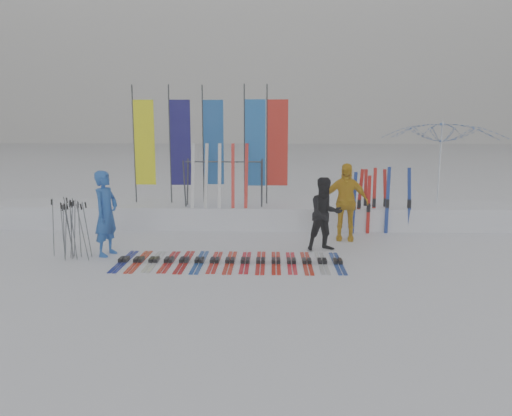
{
  "coord_description": "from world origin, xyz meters",
  "views": [
    {
      "loc": [
        0.53,
        -8.82,
        2.78
      ],
      "look_at": [
        0.2,
        1.6,
        1.0
      ],
      "focal_mm": 35.0,
      "sensor_mm": 36.0,
      "label": 1
    }
  ],
  "objects_px": {
    "tent_canopy": "(441,171)",
    "person_blue": "(106,213)",
    "person_yellow": "(345,202)",
    "person_black": "(325,214)",
    "ski_row": "(230,261)",
    "ski_rack": "(224,177)"
  },
  "relations": [
    {
      "from": "tent_canopy",
      "to": "person_blue",
      "type": "bearing_deg",
      "value": -156.17
    },
    {
      "from": "person_blue",
      "to": "person_yellow",
      "type": "distance_m",
      "value": 5.47
    },
    {
      "from": "person_black",
      "to": "person_blue",
      "type": "bearing_deg",
      "value": 169.58
    },
    {
      "from": "tent_canopy",
      "to": "ski_row",
      "type": "xyz_separation_m",
      "value": [
        -5.48,
        -4.1,
        -1.43
      ]
    },
    {
      "from": "person_yellow",
      "to": "ski_row",
      "type": "relative_size",
      "value": 0.41
    },
    {
      "from": "person_blue",
      "to": "tent_canopy",
      "type": "relative_size",
      "value": 0.55
    },
    {
      "from": "person_black",
      "to": "person_yellow",
      "type": "distance_m",
      "value": 1.17
    },
    {
      "from": "person_blue",
      "to": "ski_rack",
      "type": "xyz_separation_m",
      "value": [
        2.23,
        2.8,
        0.48
      ]
    },
    {
      "from": "person_yellow",
      "to": "ski_rack",
      "type": "height_order",
      "value": "person_yellow"
    },
    {
      "from": "person_black",
      "to": "ski_row",
      "type": "bearing_deg",
      "value": -169.24
    },
    {
      "from": "person_yellow",
      "to": "tent_canopy",
      "type": "relative_size",
      "value": 0.57
    },
    {
      "from": "person_blue",
      "to": "person_yellow",
      "type": "bearing_deg",
      "value": -57.77
    },
    {
      "from": "person_blue",
      "to": "person_black",
      "type": "xyz_separation_m",
      "value": [
        4.66,
        0.56,
        -0.09
      ]
    },
    {
      "from": "person_blue",
      "to": "person_black",
      "type": "distance_m",
      "value": 4.7
    },
    {
      "from": "person_black",
      "to": "ski_rack",
      "type": "bearing_deg",
      "value": 120.09
    },
    {
      "from": "person_blue",
      "to": "ski_rack",
      "type": "relative_size",
      "value": 0.88
    },
    {
      "from": "person_blue",
      "to": "ski_row",
      "type": "xyz_separation_m",
      "value": [
        2.65,
        -0.51,
        -0.87
      ]
    },
    {
      "from": "person_blue",
      "to": "ski_rack",
      "type": "height_order",
      "value": "ski_rack"
    },
    {
      "from": "person_blue",
      "to": "tent_canopy",
      "type": "distance_m",
      "value": 8.91
    },
    {
      "from": "tent_canopy",
      "to": "person_yellow",
      "type": "bearing_deg",
      "value": -145.16
    },
    {
      "from": "ski_rack",
      "to": "ski_row",
      "type": "bearing_deg",
      "value": -82.63
    },
    {
      "from": "person_black",
      "to": "tent_canopy",
      "type": "xyz_separation_m",
      "value": [
        3.47,
        3.03,
        0.66
      ]
    }
  ]
}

